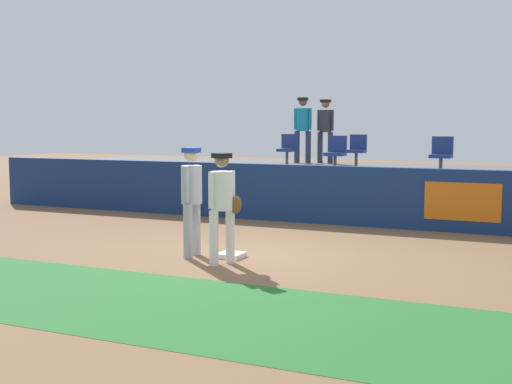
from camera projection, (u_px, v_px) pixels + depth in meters
ground_plane at (241, 256)px, 11.25m from camera, size 60.00×60.00×0.00m
grass_foreground_strip at (132, 301)px, 8.40m from camera, size 18.00×2.80×0.01m
first_base at (231, 255)px, 11.12m from camera, size 0.40×0.40×0.08m
player_fielder_home at (223, 200)px, 10.50m from camera, size 0.50×0.48×1.75m
player_runner_visitor at (192, 194)px, 11.10m from camera, size 0.37×0.51×1.82m
field_wall at (322, 195)px, 14.87m from camera, size 18.00×0.26×1.29m
bleacher_platform at (354, 189)px, 17.21m from camera, size 18.00×4.80×1.08m
seat_front_right at (442, 153)px, 15.12m from camera, size 0.47×0.44×0.84m
seat_back_left at (288, 147)px, 18.58m from camera, size 0.47×0.44×0.84m
seat_back_center at (357, 149)px, 17.77m from camera, size 0.46×0.44×0.84m
seat_front_center at (336, 151)px, 16.14m from camera, size 0.46×0.44×0.84m
spectator_hooded at (303, 125)px, 19.10m from camera, size 0.52×0.38×1.86m
spectator_capped at (325, 126)px, 19.06m from camera, size 0.50×0.38×1.81m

